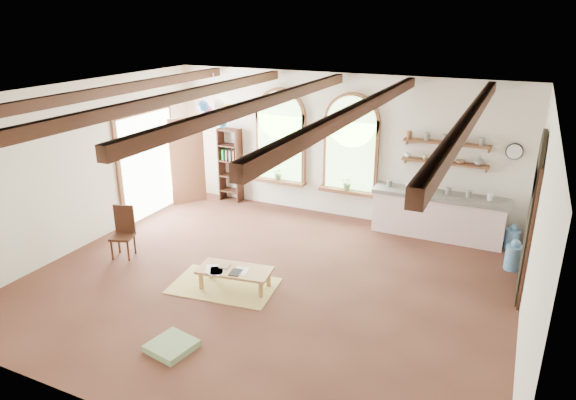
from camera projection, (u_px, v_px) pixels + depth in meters
The scene contains 27 objects.
floor at pixel (267, 282), 8.88m from camera, with size 8.00×8.00×0.00m, color brown.
ceiling_beams at pixel (264, 102), 7.82m from camera, with size 6.20×6.80×0.18m, color #3E1F13, non-canonical shape.
window_left at pixel (280, 140), 11.80m from camera, with size 1.30×0.28×2.20m.
window_right at pixel (351, 148), 11.12m from camera, with size 1.30×0.28×2.20m.
left_doorway at pixel (148, 165), 11.59m from camera, with size 0.10×1.90×2.50m, color brown.
right_doorway at pixel (528, 231), 8.21m from camera, with size 0.10×1.30×2.40m, color black.
kitchen_counter at pixel (438, 215), 10.53m from camera, with size 2.68×0.62×0.94m.
wall_shelf_lower at pixel (445, 162), 10.32m from camera, with size 1.70×0.24×0.04m, color brown.
wall_shelf_upper at pixel (447, 143), 10.18m from camera, with size 1.70×0.24×0.04m, color brown.
wall_clock at pixel (514, 151), 9.76m from camera, with size 0.32×0.32×0.04m, color black.
bookshelf at pixel (230, 165), 12.47m from camera, with size 0.53×0.32×1.80m.
coffee_table at pixel (235, 271), 8.59m from camera, with size 1.30×0.74×0.35m.
side_chair at pixel (124, 242), 9.73m from camera, with size 0.50×0.50×0.99m.
floor_mat at pixel (224, 286), 8.74m from camera, with size 1.75×1.08×0.02m, color tan.
floor_cushion at pixel (172, 346), 7.09m from camera, with size 0.57×0.57×0.10m, color gray.
water_jug_a at pixel (512, 238), 10.04m from camera, with size 0.28×0.28×0.54m.
water_jug_b at pixel (514, 256), 9.24m from camera, with size 0.30×0.30×0.59m.
balloon_cluster at pixel (215, 114), 11.00m from camera, with size 0.77×0.87×1.15m.
table_book at pixel (221, 265), 8.68m from camera, with size 0.16×0.23×0.02m, color olive.
tablet at pixel (236, 272), 8.45m from camera, with size 0.17×0.25×0.01m, color black.
potted_plant_left at pixel (278, 174), 11.97m from camera, with size 0.27×0.23×0.30m, color #598C4C.
potted_plant_right at pixel (348, 183), 11.30m from camera, with size 0.27×0.23×0.30m, color #598C4C.
shelf_cup_a at pixel (408, 155), 10.59m from camera, with size 0.12×0.10×0.10m, color white.
shelf_cup_b at pixel (425, 157), 10.45m from camera, with size 0.10×0.10×0.09m, color beige.
shelf_bowl_a at pixel (442, 160), 10.32m from camera, with size 0.22×0.22×0.05m, color beige.
shelf_bowl_b at pixel (460, 162), 10.18m from camera, with size 0.20×0.20×0.06m, color #8C664C.
shelf_vase at pixel (479, 161), 10.02m from camera, with size 0.18×0.18×0.19m, color slate.
Camera 1 is at (3.65, -6.97, 4.38)m, focal length 32.00 mm.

